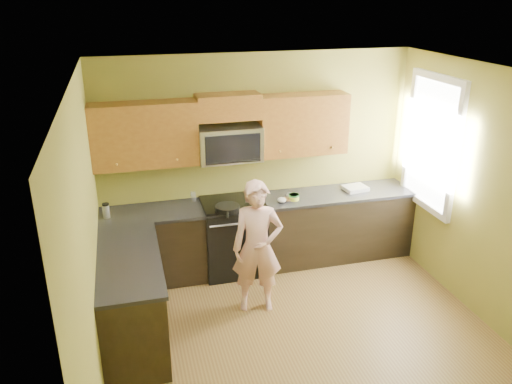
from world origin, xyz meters
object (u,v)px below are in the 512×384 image
object	(u,v)px
stove	(233,236)
butter_tub	(294,200)
woman	(257,247)
frying_pan	(228,211)
travel_mug	(107,218)
microwave	(230,160)

from	to	relation	value
stove	butter_tub	bearing A→B (deg)	-5.53
woman	frying_pan	xyz separation A→B (m)	(-0.19, 0.64, 0.19)
travel_mug	woman	bearing A→B (deg)	-29.02
frying_pan	butter_tub	size ratio (longest dim) A/B	3.84
stove	microwave	xyz separation A→B (m)	(0.00, 0.12, 0.97)
frying_pan	travel_mug	xyz separation A→B (m)	(-1.38, 0.23, -0.03)
microwave	butter_tub	xyz separation A→B (m)	(0.77, -0.20, -0.53)
stove	travel_mug	world-z (taller)	travel_mug
microwave	woman	distance (m)	1.24
travel_mug	microwave	bearing A→B (deg)	5.67
woman	microwave	bearing A→B (deg)	106.90
stove	frying_pan	size ratio (longest dim) A/B	1.86
microwave	stove	bearing A→B (deg)	-90.00
woman	travel_mug	distance (m)	1.81
woman	frying_pan	world-z (taller)	woman
stove	travel_mug	distance (m)	1.56
frying_pan	travel_mug	bearing A→B (deg)	-177.83
woman	butter_tub	xyz separation A→B (m)	(0.70, 0.82, 0.16)
microwave	travel_mug	bearing A→B (deg)	-174.33
stove	travel_mug	size ratio (longest dim) A/B	5.42
butter_tub	travel_mug	size ratio (longest dim) A/B	0.76
stove	woman	distance (m)	0.95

